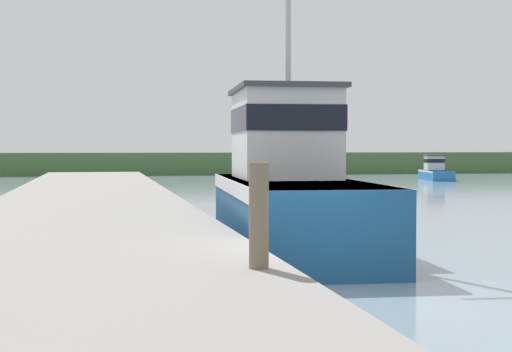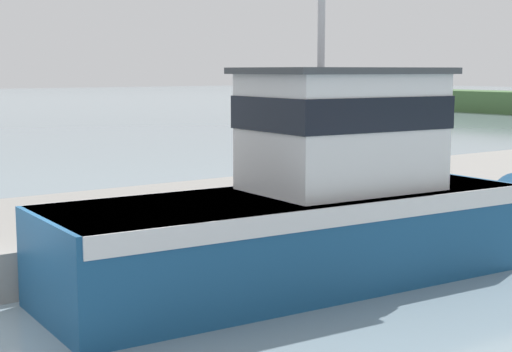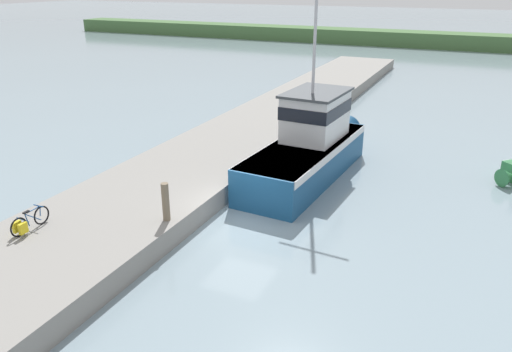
# 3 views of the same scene
# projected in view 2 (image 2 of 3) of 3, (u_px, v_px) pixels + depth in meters

# --- Properties ---
(fishing_boat_main) EXTENTS (3.56, 11.08, 10.85)m
(fishing_boat_main) POSITION_uv_depth(u_px,v_px,m) (318.00, 201.00, 14.76)
(fishing_boat_main) COLOR navy
(fishing_boat_main) RESTS_ON ground_plane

